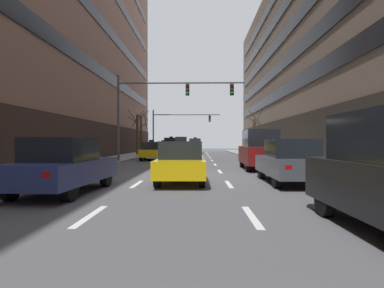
{
  "coord_description": "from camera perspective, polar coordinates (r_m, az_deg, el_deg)",
  "views": [
    {
      "loc": [
        0.59,
        -14.58,
        1.56
      ],
      "look_at": [
        -0.07,
        16.07,
        1.35
      ],
      "focal_mm": 29.55,
      "sensor_mm": 36.0,
      "label": 1
    }
  ],
  "objects": [
    {
      "name": "ground_plane",
      "position": [
        14.67,
        -1.08,
        -5.71
      ],
      "size": [
        120.0,
        120.0,
        0.0
      ],
      "primitive_type": "plane",
      "color": "#515156"
    },
    {
      "name": "sidewalk_left",
      "position": [
        16.36,
        -25.25,
        -4.87
      ],
      "size": [
        3.2,
        80.0,
        0.14
      ],
      "primitive_type": "cube",
      "color": "gray",
      "rests_on": "ground"
    },
    {
      "name": "sidewalk_right",
      "position": [
        15.87,
        23.89,
        -5.03
      ],
      "size": [
        3.2,
        80.0,
        0.14
      ],
      "primitive_type": "cube",
      "color": "gray",
      "rests_on": "ground"
    },
    {
      "name": "lane_stripe_l1_s2",
      "position": [
        7.14,
        -17.86,
        -12.21
      ],
      "size": [
        0.16,
        2.0,
        0.01
      ],
      "primitive_type": "cube",
      "color": "silver",
      "rests_on": "ground"
    },
    {
      "name": "lane_stripe_l1_s3",
      "position": [
        11.9,
        -9.9,
        -7.12
      ],
      "size": [
        0.16,
        2.0,
        0.01
      ],
      "primitive_type": "cube",
      "color": "silver",
      "rests_on": "ground"
    },
    {
      "name": "lane_stripe_l1_s4",
      "position": [
        16.81,
        -6.6,
        -4.92
      ],
      "size": [
        0.16,
        2.0,
        0.01
      ],
      "primitive_type": "cube",
      "color": "silver",
      "rests_on": "ground"
    },
    {
      "name": "lane_stripe_l1_s5",
      "position": [
        21.76,
        -4.8,
        -3.71
      ],
      "size": [
        0.16,
        2.0,
        0.01
      ],
      "primitive_type": "cube",
      "color": "silver",
      "rests_on": "ground"
    },
    {
      "name": "lane_stripe_l1_s6",
      "position": [
        26.72,
        -3.67,
        -2.95
      ],
      "size": [
        0.16,
        2.0,
        0.01
      ],
      "primitive_type": "cube",
      "color": "silver",
      "rests_on": "ground"
    },
    {
      "name": "lane_stripe_l1_s7",
      "position": [
        31.7,
        -2.9,
        -2.42
      ],
      "size": [
        0.16,
        2.0,
        0.01
      ],
      "primitive_type": "cube",
      "color": "silver",
      "rests_on": "ground"
    },
    {
      "name": "lane_stripe_l1_s8",
      "position": [
        36.68,
        -2.33,
        -2.04
      ],
      "size": [
        0.16,
        2.0,
        0.01
      ],
      "primitive_type": "cube",
      "color": "silver",
      "rests_on": "ground"
    },
    {
      "name": "lane_stripe_l1_s9",
      "position": [
        41.67,
        -1.9,
        -1.75
      ],
      "size": [
        0.16,
        2.0,
        0.01
      ],
      "primitive_type": "cube",
      "color": "silver",
      "rests_on": "ground"
    },
    {
      "name": "lane_stripe_l1_s10",
      "position": [
        46.66,
        -1.57,
        -1.52
      ],
      "size": [
        0.16,
        2.0,
        0.01
      ],
      "primitive_type": "cube",
      "color": "silver",
      "rests_on": "ground"
    },
    {
      "name": "lane_stripe_l2_s2",
      "position": [
        6.85,
        10.75,
        -12.73
      ],
      "size": [
        0.16,
        2.0,
        0.01
      ],
      "primitive_type": "cube",
      "color": "silver",
      "rests_on": "ground"
    },
    {
      "name": "lane_stripe_l2_s3",
      "position": [
        11.74,
        6.68,
        -7.22
      ],
      "size": [
        0.16,
        2.0,
        0.01
      ],
      "primitive_type": "cube",
      "color": "silver",
      "rests_on": "ground"
    },
    {
      "name": "lane_stripe_l2_s4",
      "position": [
        16.69,
        5.04,
        -4.96
      ],
      "size": [
        0.16,
        2.0,
        0.01
      ],
      "primitive_type": "cube",
      "color": "silver",
      "rests_on": "ground"
    },
    {
      "name": "lane_stripe_l2_s5",
      "position": [
        21.66,
        4.16,
        -3.73
      ],
      "size": [
        0.16,
        2.0,
        0.01
      ],
      "primitive_type": "cube",
      "color": "silver",
      "rests_on": "ground"
    },
    {
      "name": "lane_stripe_l2_s6",
      "position": [
        26.65,
        3.61,
        -2.96
      ],
      "size": [
        0.16,
        2.0,
        0.01
      ],
      "primitive_type": "cube",
      "color": "silver",
      "rests_on": "ground"
    },
    {
      "name": "lane_stripe_l2_s7",
      "position": [
        31.64,
        3.24,
        -2.43
      ],
      "size": [
        0.16,
        2.0,
        0.01
      ],
      "primitive_type": "cube",
      "color": "silver",
      "rests_on": "ground"
    },
    {
      "name": "lane_stripe_l2_s8",
      "position": [
        36.63,
        2.96,
        -2.04
      ],
      "size": [
        0.16,
        2.0,
        0.01
      ],
      "primitive_type": "cube",
      "color": "silver",
      "rests_on": "ground"
    },
    {
      "name": "lane_stripe_l2_s9",
      "position": [
        41.62,
        2.76,
        -1.75
      ],
      "size": [
        0.16,
        2.0,
        0.01
      ],
      "primitive_type": "cube",
      "color": "silver",
      "rests_on": "ground"
    },
    {
      "name": "lane_stripe_l2_s10",
      "position": [
        46.62,
        2.59,
        -1.52
      ],
      "size": [
        0.16,
        2.0,
        0.01
      ],
      "primitive_type": "cube",
      "color": "silver",
      "rests_on": "ground"
    },
    {
      "name": "taxi_driving_0",
      "position": [
        27.17,
        -7.29,
        -1.28
      ],
      "size": [
        1.93,
        4.24,
        1.73
      ],
      "color": "black",
      "rests_on": "ground"
    },
    {
      "name": "taxi_driving_1",
      "position": [
        43.58,
        0.58,
        -0.34
      ],
      "size": [
        1.81,
        4.2,
        2.19
      ],
      "color": "black",
      "rests_on": "ground"
    },
    {
      "name": "taxi_driving_2",
      "position": [
        44.0,
        -3.79,
        -0.26
      ],
      "size": [
        1.99,
        4.46,
        2.31
      ],
      "color": "black",
      "rests_on": "ground"
    },
    {
      "name": "taxi_driving_3",
      "position": [
        12.02,
        -1.97,
        -3.33
      ],
      "size": [
        1.82,
        4.23,
        1.75
      ],
      "color": "black",
      "rests_on": "ground"
    },
    {
      "name": "car_driving_4",
      "position": [
        10.38,
        -22.17,
        -3.66
      ],
      "size": [
        2.1,
        4.58,
        1.69
      ],
      "color": "black",
      "rests_on": "ground"
    },
    {
      "name": "taxi_driving_5",
      "position": [
        35.84,
        -5.12,
        -0.86
      ],
      "size": [
        1.89,
        4.26,
        1.75
      ],
      "color": "black",
      "rests_on": "ground"
    },
    {
      "name": "car_parked_1",
      "position": [
        12.44,
        17.31,
        -3.04
      ],
      "size": [
        1.9,
        4.45,
        1.66
      ],
      "color": "black",
      "rests_on": "ground"
    },
    {
      "name": "car_parked_2",
      "position": [
        18.19,
        12.14,
        -1.02
      ],
      "size": [
        2.05,
        4.67,
        2.24
      ],
      "color": "black",
      "rests_on": "ground"
    },
    {
      "name": "traffic_signal_0",
      "position": [
        24.02,
        -5.35,
        7.93
      ],
      "size": [
        9.58,
        0.35,
        6.44
      ],
      "color": "#4C4C51",
      "rests_on": "sidewalk_left"
    },
    {
      "name": "traffic_signal_1",
      "position": [
        42.1,
        -3.13,
        3.73
      ],
      "size": [
        8.93,
        0.35,
        5.66
      ],
      "color": "#4C4C51",
      "rests_on": "sidewalk_left"
    },
    {
      "name": "street_tree_0",
      "position": [
        36.29,
        -9.85,
        1.92
      ],
      "size": [
        1.67,
        1.8,
        5.08
      ],
      "color": "#4C3823",
      "rests_on": "sidewalk_left"
    },
    {
      "name": "street_tree_1",
      "position": [
        38.55,
        -9.13,
        2.01
      ],
      "size": [
        1.78,
        1.78,
        5.31
      ],
      "color": "#4C3823",
      "rests_on": "sidewalk_left"
    },
    {
      "name": "street_tree_2",
      "position": [
        33.49,
        11.2,
        1.54
      ],
      "size": [
        1.9,
        2.0,
        4.9
      ],
      "color": "#4C3823",
      "rests_on": "sidewalk_right"
    }
  ]
}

